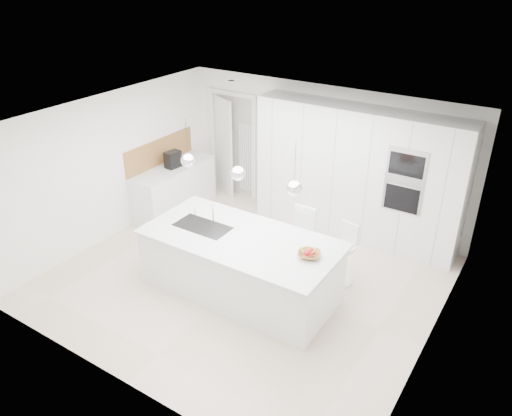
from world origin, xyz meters
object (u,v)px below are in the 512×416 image
Objects in this scene: espresso_machine at (173,159)px; bar_stool_left at (300,243)px; fruit_bowl at (309,255)px; island_base at (239,267)px; bar_stool_right at (344,255)px.

bar_stool_left is at bearing -4.24° from espresso_machine.
fruit_bowl is 0.27× the size of bar_stool_left.
espresso_machine reaches higher than island_base.
bar_stool_right is at bearing 40.49° from island_base.
espresso_machine is at bearing 158.75° from fruit_bowl.
bar_stool_right is at bearing 0.01° from espresso_machine.
island_base is at bearing -120.86° from bar_stool_left.
fruit_bowl is 3.84m from espresso_machine.
fruit_bowl is 0.96× the size of espresso_machine.
island_base is 2.88× the size of bar_stool_right.
fruit_bowl is at bearing -55.31° from bar_stool_left.
bar_stool_left reaches higher than bar_stool_right.
fruit_bowl is 1.02m from bar_stool_right.
bar_stool_right is (0.14, 0.91, -0.45)m from fruit_bowl.
island_base is at bearing -126.25° from bar_stool_right.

